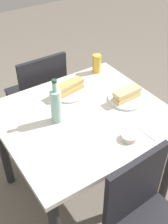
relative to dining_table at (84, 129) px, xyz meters
The scene contains 14 objects.
ground_plane 0.62m from the dining_table, ahead, with size 8.00×8.00×0.00m, color #6B6056.
dining_table is the anchor object (origin of this frame).
chair_far 0.65m from the dining_table, 90.09° to the left, with size 0.40×0.40×0.88m.
chair_near 0.65m from the dining_table, 94.70° to the right, with size 0.42×0.42×0.88m.
plate_near 0.27m from the dining_table, 80.96° to the left, with size 0.23×0.23×0.01m, color white.
baguette_sandwich_near 0.30m from the dining_table, 80.96° to the left, with size 0.23×0.10×0.07m.
knife_near 0.32m from the dining_table, 86.24° to the left, with size 0.18×0.06×0.01m.
plate_far 0.33m from the dining_table, ahead, with size 0.23×0.23×0.01m, color white.
baguette_sandwich_far 0.35m from the dining_table, ahead, with size 0.19×0.07×0.07m.
knife_far 0.33m from the dining_table, ahead, with size 0.17×0.06×0.01m.
water_bottle 0.28m from the dining_table, 164.72° to the left, with size 0.07×0.07×0.28m.
beer_glass 0.55m from the dining_table, 45.96° to the left, with size 0.06×0.06×0.14m, color gold.
olive_bowl 0.35m from the dining_table, 74.10° to the right, with size 0.09×0.09×0.03m, color silver.
paper_napkin 0.44m from the dining_table, 51.63° to the right, with size 0.14×0.14×0.00m, color white.
Camera 1 is at (-0.75, -1.12, 1.84)m, focal length 46.00 mm.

